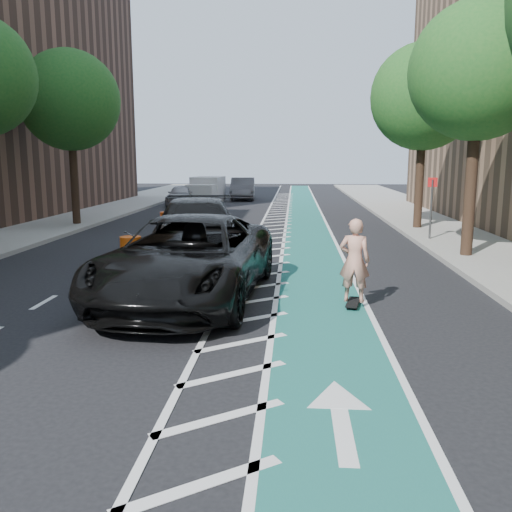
# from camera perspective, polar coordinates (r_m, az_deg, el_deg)

# --- Properties ---
(ground) EXTENTS (120.00, 120.00, 0.00)m
(ground) POSITION_cam_1_polar(r_m,az_deg,el_deg) (9.86, -10.34, -8.83)
(ground) COLOR black
(ground) RESTS_ON ground
(bike_lane) EXTENTS (2.00, 90.00, 0.01)m
(bike_lane) POSITION_cam_1_polar(r_m,az_deg,el_deg) (19.29, 5.79, 0.69)
(bike_lane) COLOR #1A5B54
(bike_lane) RESTS_ON ground
(buffer_strip) EXTENTS (1.40, 90.00, 0.01)m
(buffer_strip) POSITION_cam_1_polar(r_m,az_deg,el_deg) (19.30, 1.34, 0.74)
(buffer_strip) COLOR silver
(buffer_strip) RESTS_ON ground
(sidewalk_right) EXTENTS (5.00, 90.00, 0.15)m
(sidewalk_right) POSITION_cam_1_polar(r_m,az_deg,el_deg) (20.54, 24.24, 0.61)
(sidewalk_right) COLOR gray
(sidewalk_right) RESTS_ON ground
(curb_right) EXTENTS (0.12, 90.00, 0.16)m
(curb_right) POSITION_cam_1_polar(r_m,az_deg,el_deg) (19.82, 17.58, 0.73)
(curb_right) COLOR gray
(curb_right) RESTS_ON ground
(curb_left) EXTENTS (0.12, 90.00, 0.16)m
(curb_left) POSITION_cam_1_polar(r_m,az_deg,el_deg) (21.46, -22.12, 1.15)
(curb_left) COLOR gray
(curb_left) RESTS_ON ground
(tree_r_c) EXTENTS (4.20, 4.20, 7.90)m
(tree_r_c) POSITION_cam_1_polar(r_m,az_deg,el_deg) (18.07, 22.88, 17.69)
(tree_r_c) COLOR #382619
(tree_r_c) RESTS_ON ground
(tree_r_d) EXTENTS (4.20, 4.20, 7.90)m
(tree_r_d) POSITION_cam_1_polar(r_m,az_deg,el_deg) (25.74, 17.01, 15.57)
(tree_r_d) COLOR #382619
(tree_r_d) RESTS_ON ground
(tree_l_d) EXTENTS (4.20, 4.20, 7.90)m
(tree_l_d) POSITION_cam_1_polar(r_m,az_deg,el_deg) (27.17, -18.92, 15.17)
(tree_l_d) COLOR #382619
(tree_l_d) RESTS_ON ground
(sign_post) EXTENTS (0.35, 0.08, 2.47)m
(sign_post) POSITION_cam_1_polar(r_m,az_deg,el_deg) (21.73, 17.96, 4.89)
(sign_post) COLOR #4C4C4C
(sign_post) RESTS_ON ground
(skateboard) EXTENTS (0.42, 0.91, 0.12)m
(skateboard) POSITION_cam_1_polar(r_m,az_deg,el_deg) (12.04, 10.18, -4.82)
(skateboard) COLOR black
(skateboard) RESTS_ON ground
(skateboarder) EXTENTS (0.74, 0.56, 1.82)m
(skateboarder) POSITION_cam_1_polar(r_m,az_deg,el_deg) (11.84, 10.33, -0.46)
(skateboarder) COLOR tan
(skateboarder) RESTS_ON skateboard
(suv_near) EXTENTS (3.71, 7.09, 1.91)m
(suv_near) POSITION_cam_1_polar(r_m,az_deg,el_deg) (12.39, -7.15, -0.25)
(suv_near) COLOR black
(suv_near) RESTS_ON ground
(suv_far) EXTENTS (3.59, 6.97, 1.93)m
(suv_far) POSITION_cam_1_polar(r_m,az_deg,el_deg) (16.94, -6.32, 2.63)
(suv_far) COLOR black
(suv_far) RESTS_ON ground
(car_silver) EXTENTS (1.68, 4.14, 1.41)m
(car_silver) POSITION_cam_1_polar(r_m,az_deg,el_deg) (37.87, -7.84, 6.39)
(car_silver) COLOR #A09FA4
(car_silver) RESTS_ON ground
(car_grey) EXTENTS (2.09, 5.25, 1.70)m
(car_grey) POSITION_cam_1_polar(r_m,az_deg,el_deg) (42.69, -1.40, 7.10)
(car_grey) COLOR #535256
(car_grey) RESTS_ON ground
(box_truck) EXTENTS (2.27, 4.58, 1.86)m
(box_truck) POSITION_cam_1_polar(r_m,az_deg,el_deg) (39.68, -5.24, 6.84)
(box_truck) COLOR silver
(box_truck) RESTS_ON ground
(barrel_a) EXTENTS (0.75, 0.75, 1.02)m
(barrel_a) POSITION_cam_1_polar(r_m,az_deg,el_deg) (15.71, -13.01, 0.05)
(barrel_a) COLOR #DA4D0B
(barrel_a) RESTS_ON ground
(barrel_b) EXTENTS (0.67, 0.67, 0.91)m
(barrel_b) POSITION_cam_1_polar(r_m,az_deg,el_deg) (23.79, -9.41, 3.45)
(barrel_b) COLOR #FD4C0D
(barrel_b) RESTS_ON ground
(barrel_c) EXTENTS (0.71, 0.71, 0.97)m
(barrel_c) POSITION_cam_1_polar(r_m,az_deg,el_deg) (27.94, -7.84, 4.54)
(barrel_c) COLOR #E3530B
(barrel_c) RESTS_ON ground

